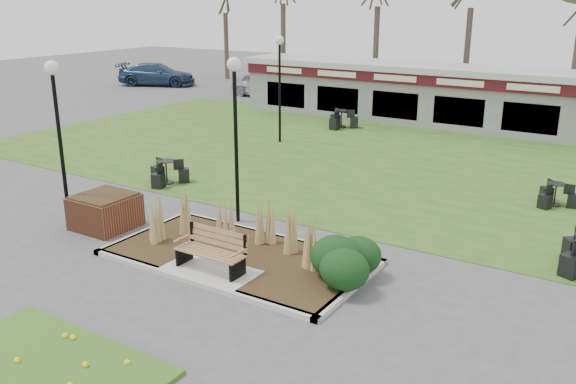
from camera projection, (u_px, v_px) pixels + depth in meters
The scene contains 16 objects.
ground at pixel (207, 277), 13.92m from camera, with size 100.00×100.00×0.00m, color #515154.
lawn at pixel (405, 162), 23.58m from camera, with size 34.00×16.00×0.02m, color #2F571B.
flower_bed at pixel (31, 375), 10.19m from camera, with size 4.20×3.00×0.16m.
planting_bed at pixel (285, 254), 14.24m from camera, with size 6.75×3.40×1.27m.
park_bench at pixel (213, 250), 13.94m from camera, with size 1.70×0.66×0.93m.
brick_planter at pixel (105, 211), 16.81m from camera, with size 1.50×1.50×0.95m.
food_pavilion at pixel (468, 97), 29.55m from camera, with size 24.60×3.40×2.90m.
lamp_post_near_left at pixel (235, 104), 16.40m from camera, with size 0.38×0.38×4.61m.
lamp_post_mid_left at pixel (56, 108), 16.09m from camera, with size 0.38×0.38×4.55m.
lamp_post_far_left at pixel (280, 65), 25.87m from camera, with size 0.38×0.38×4.58m.
bistro_set_a at pixel (167, 176), 20.83m from camera, with size 1.45×1.44×0.79m.
bistro_set_b at pixel (341, 122), 29.74m from camera, with size 1.61×1.45×0.86m.
bistro_set_d at pixel (555, 198), 18.62m from camera, with size 1.21×1.30×0.70m.
car_silver at pixel (263, 85), 38.75m from camera, with size 1.85×4.59×1.56m, color #B0B1B5.
car_black at pixel (310, 79), 42.06m from camera, with size 1.55×4.44×1.46m, color black.
car_blue at pixel (157, 74), 43.92m from camera, with size 2.23×5.49×1.59m, color navy.
Camera 1 is at (8.32, -9.72, 6.11)m, focal length 38.00 mm.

